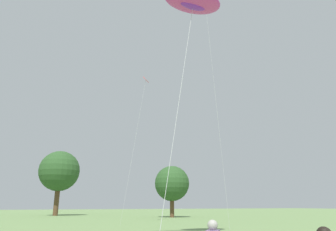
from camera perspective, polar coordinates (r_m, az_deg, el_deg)
The scene contains 5 objects.
big_show_kite at distance 22.14m, azimuth 4.10°, elevation 20.30°, with size 8.18×3.57×15.58m.
small_kite_delta_white at distance 32.70m, azimuth 7.08°, elevation 18.15°, with size 1.53×0.81×22.22m.
small_kite_tiny_distant at distance 37.19m, azimuth -4.46°, elevation 4.58°, with size 3.06×1.18×16.90m.
tree_shrub_far at distance 53.25m, azimuth 0.73°, elevation -12.40°, with size 5.78×5.78×8.34m.
tree_oak_left at distance 65.29m, azimuth -19.34°, elevation -9.64°, with size 7.77×7.77×12.26m.
Camera 1 is at (-5.84, -2.46, 1.96)m, focal length 33.15 mm.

